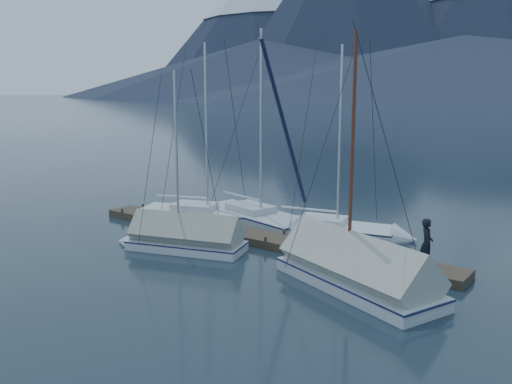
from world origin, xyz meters
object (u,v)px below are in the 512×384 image
(person, at_px, (427,243))
(sailboat_open_mid, at_px, (268,222))
(sailboat_open_right, at_px, (348,232))
(sailboat_covered_near, at_px, (345,271))
(sailboat_open_left, at_px, (217,216))
(sailboat_covered_far, at_px, (176,240))

(person, bearing_deg, sailboat_open_mid, 48.27)
(sailboat_open_mid, distance_m, sailboat_open_right, 4.00)
(sailboat_open_mid, bearing_deg, sailboat_covered_near, -36.53)
(sailboat_open_right, height_order, sailboat_covered_near, sailboat_open_right)
(sailboat_open_left, distance_m, sailboat_covered_far, 5.30)
(sailboat_open_right, relative_size, sailboat_covered_far, 1.16)
(sailboat_open_mid, distance_m, sailboat_covered_near, 8.37)
(sailboat_open_right, xyz_separation_m, person, (4.74, -3.37, 1.07))
(sailboat_open_right, bearing_deg, sailboat_open_left, -169.45)
(sailboat_covered_far, bearing_deg, sailboat_open_left, 111.94)
(sailboat_open_mid, height_order, person, sailboat_open_mid)
(person, bearing_deg, sailboat_open_left, 54.93)
(sailboat_open_left, height_order, sailboat_covered_far, sailboat_open_left)
(sailboat_covered_near, bearing_deg, sailboat_open_mid, 143.47)
(sailboat_open_mid, relative_size, sailboat_covered_near, 1.10)
(sailboat_open_mid, xyz_separation_m, sailboat_covered_near, (6.72, -4.98, 0.28))
(sailboat_covered_far, bearing_deg, sailboat_open_mid, 81.73)
(sailboat_covered_near, distance_m, person, 3.12)
(sailboat_open_left, relative_size, person, 5.39)
(sailboat_covered_near, distance_m, sailboat_covered_far, 7.54)
(sailboat_open_left, relative_size, sailboat_open_mid, 0.94)
(sailboat_open_left, distance_m, sailboat_open_mid, 2.83)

